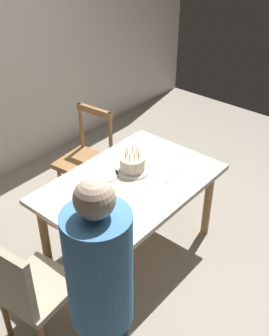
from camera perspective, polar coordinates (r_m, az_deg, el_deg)
ground at (r=3.69m, az=-0.51°, el=-11.11°), size 6.40×6.40×0.00m
dining_table at (r=3.27m, az=-0.57°, el=-3.20°), size 1.41×0.94×0.73m
birthday_cake at (r=3.31m, az=-0.29°, el=0.46°), size 0.28×0.28×0.19m
plate_near_celebrant at (r=2.88m, az=-2.39°, el=-6.78°), size 0.22×0.22×0.01m
plate_far_side at (r=3.29m, az=-4.18°, el=-0.93°), size 0.22×0.22×0.01m
fork_near_celebrant at (r=2.78m, az=-4.35°, el=-8.60°), size 0.18×0.03×0.01m
fork_far_side at (r=3.21m, az=-6.24°, el=-2.16°), size 0.18×0.03×0.01m
fork_near_guest at (r=3.28m, az=5.27°, el=-1.19°), size 0.18×0.03×0.01m
chair_spindle_back at (r=3.99m, az=-6.74°, el=0.98°), size 0.48×0.48×0.95m
chair_upholstered at (r=2.79m, az=-14.76°, el=-15.73°), size 0.49×0.49×0.95m
person_celebrant at (r=2.15m, az=-4.62°, el=-17.30°), size 0.32×0.32×1.64m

